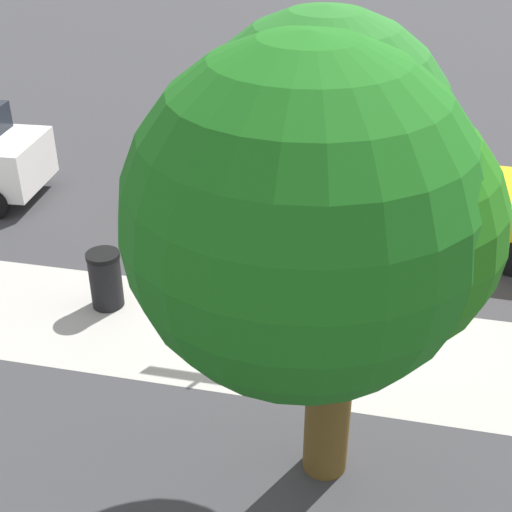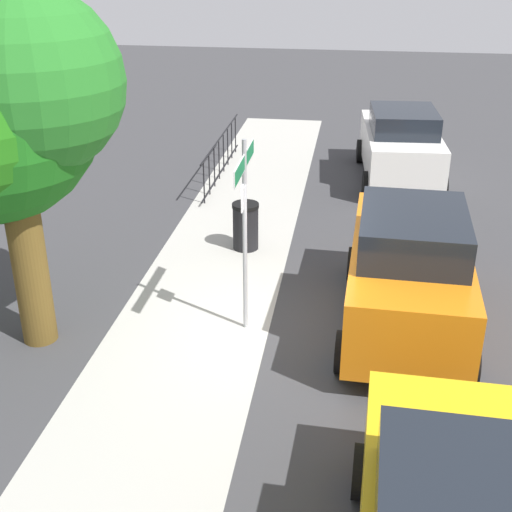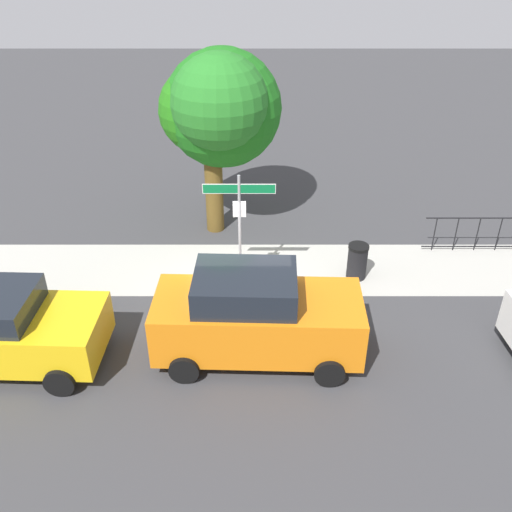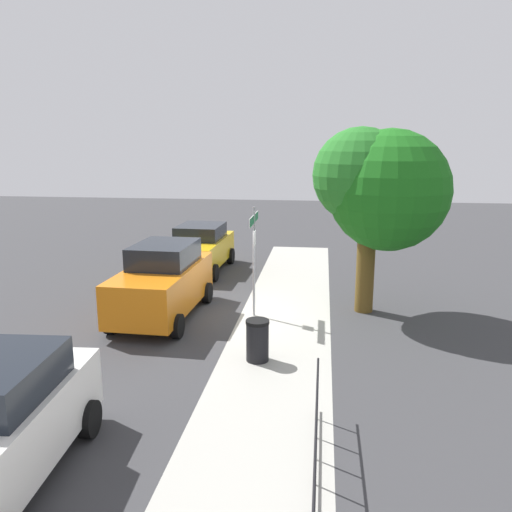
# 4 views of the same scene
# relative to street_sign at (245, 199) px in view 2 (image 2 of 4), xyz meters

# --- Properties ---
(ground_plane) EXTENTS (60.00, 60.00, 0.00)m
(ground_plane) POSITION_rel_street_sign_xyz_m (-0.05, -0.40, -2.26)
(ground_plane) COLOR #38383A
(sidewalk_strip) EXTENTS (24.00, 2.60, 0.00)m
(sidewalk_strip) POSITION_rel_street_sign_xyz_m (1.95, 0.90, -2.25)
(sidewalk_strip) COLOR #A7A59D
(sidewalk_strip) RESTS_ON ground_plane
(street_sign) EXTENTS (1.74, 0.07, 3.18)m
(street_sign) POSITION_rel_street_sign_xyz_m (0.00, 0.00, 0.00)
(street_sign) COLOR #9EA0A5
(street_sign) RESTS_ON ground_plane
(car_orange) EXTENTS (4.49, 2.15, 2.11)m
(car_orange) POSITION_rel_street_sign_xyz_m (0.40, -2.58, -1.21)
(car_orange) COLOR orange
(car_orange) RESTS_ON ground_plane
(car_white) EXTENTS (4.28, 2.24, 1.90)m
(car_white) POSITION_rel_street_sign_xyz_m (8.00, -2.77, -1.30)
(car_white) COLOR white
(car_white) RESTS_ON ground_plane
(iron_fence) EXTENTS (4.92, 0.04, 1.07)m
(iron_fence) POSITION_rel_street_sign_xyz_m (7.67, 1.90, -1.69)
(iron_fence) COLOR black
(iron_fence) RESTS_ON ground_plane
(trash_bin) EXTENTS (0.55, 0.55, 0.98)m
(trash_bin) POSITION_rel_street_sign_xyz_m (3.09, 0.50, -1.76)
(trash_bin) COLOR black
(trash_bin) RESTS_ON ground_plane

